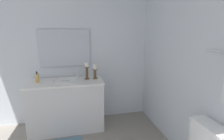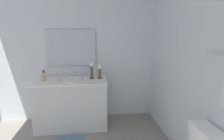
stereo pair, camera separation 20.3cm
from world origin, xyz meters
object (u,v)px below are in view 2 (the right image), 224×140
(vanity_cabinet, at_px, (72,103))
(soap_bottle, at_px, (44,76))
(mirror, at_px, (71,48))
(candle_holder_short, at_px, (92,70))
(sink_basin, at_px, (71,82))
(candle_holder_tall, at_px, (100,71))

(vanity_cabinet, bearing_deg, soap_bottle, -89.76)
(mirror, relative_size, soap_bottle, 4.80)
(vanity_cabinet, distance_m, mirror, 0.98)
(candle_holder_short, height_order, soap_bottle, candle_holder_short)
(sink_basin, xyz_separation_m, mirror, (-0.28, -0.00, 0.55))
(sink_basin, xyz_separation_m, soap_bottle, (0.00, -0.43, 0.11))
(sink_basin, height_order, mirror, mirror)
(mirror, xyz_separation_m, candle_holder_short, (0.23, 0.35, -0.37))
(vanity_cabinet, xyz_separation_m, soap_bottle, (0.00, -0.43, 0.49))
(candle_holder_tall, height_order, soap_bottle, candle_holder_tall)
(mirror, distance_m, candle_holder_tall, 0.67)
(vanity_cabinet, relative_size, mirror, 1.41)
(sink_basin, xyz_separation_m, candle_holder_short, (-0.05, 0.35, 0.19))
(candle_holder_tall, relative_size, soap_bottle, 1.33)
(vanity_cabinet, xyz_separation_m, candle_holder_short, (-0.05, 0.35, 0.57))
(sink_basin, distance_m, candle_holder_tall, 0.52)
(mirror, xyz_separation_m, candle_holder_tall, (0.24, 0.49, -0.39))
(sink_basin, height_order, candle_holder_short, candle_holder_short)
(mirror, height_order, soap_bottle, mirror)
(vanity_cabinet, bearing_deg, sink_basin, 90.00)
(mirror, xyz_separation_m, soap_bottle, (0.28, -0.43, -0.44))
(sink_basin, bearing_deg, candle_holder_tall, 95.00)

